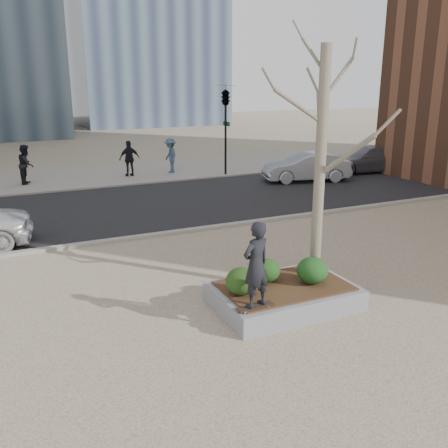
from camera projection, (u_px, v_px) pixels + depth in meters
name	position (u px, v px, depth m)	size (l,w,h in m)	color
ground	(243.00, 314.00, 10.53)	(120.00, 120.00, 0.00)	tan
street	(124.00, 208.00, 19.22)	(60.00, 8.00, 0.02)	black
far_sidewalk	(90.00, 177.00, 25.30)	(60.00, 6.00, 0.02)	gray
planter	(284.00, 296.00, 10.88)	(3.00, 2.00, 0.45)	gray
planter_mulch	(284.00, 286.00, 10.81)	(2.70, 1.70, 0.04)	#382314
sycamore_tree	(322.00, 128.00, 10.55)	(2.80, 2.80, 6.60)	gray
shrub_left	(242.00, 281.00, 10.27)	(0.67, 0.67, 0.57)	#1C3D13
shrub_middle	(266.00, 270.00, 10.91)	(0.61, 0.61, 0.52)	#1B3912
shrub_right	(312.00, 270.00, 10.83)	(0.68, 0.68, 0.58)	#133C16
skateboard	(255.00, 308.00, 9.74)	(0.78, 0.20, 0.07)	black
skateboarder	(256.00, 265.00, 9.49)	(0.62, 0.41, 1.71)	black
car_silver	(307.00, 167.00, 23.98)	(1.44, 4.13, 1.36)	#93959A
car_third	(367.00, 159.00, 26.37)	(1.91, 4.70, 1.36)	#575A64
pedestrian_a	(26.00, 164.00, 23.29)	(0.89, 0.70, 1.84)	black
pedestrian_b	(170.00, 155.00, 26.06)	(1.17, 0.67, 1.81)	#3A526A
pedestrian_c	(130.00, 158.00, 25.12)	(1.05, 0.44, 1.79)	black
traffic_light_far	(226.00, 131.00, 25.24)	(0.60, 2.48, 4.50)	black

